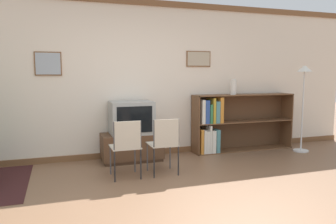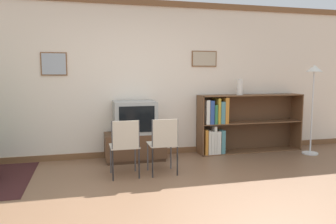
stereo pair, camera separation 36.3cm
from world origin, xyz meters
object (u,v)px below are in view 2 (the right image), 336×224
standing_lamp (313,86)px  television (135,117)px  tv_console (135,146)px  folding_chair_left (125,145)px  folding_chair_right (164,142)px  vase (240,87)px  bookshelf (232,124)px

standing_lamp → television: bearing=173.2°
tv_console → folding_chair_left: bearing=-106.8°
folding_chair_left → standing_lamp: (3.42, 0.53, 0.76)m
folding_chair_right → standing_lamp: 3.01m
television → standing_lamp: (3.14, -0.38, 0.50)m
television → folding_chair_right: (0.28, -0.91, -0.25)m
tv_console → vase: (1.94, 0.08, 0.98)m
folding_chair_left → standing_lamp: bearing=8.9°
tv_console → folding_chair_left: size_ratio=1.21×
vase → standing_lamp: standing_lamp is taller
tv_console → television: bearing=-90.0°
television → folding_chair_right: size_ratio=0.85×
folding_chair_right → standing_lamp: standing_lamp is taller
tv_console → television: television is taller
tv_console → folding_chair_right: 0.98m
folding_chair_left → standing_lamp: 3.54m
television → standing_lamp: size_ratio=0.43×
folding_chair_left → vase: size_ratio=2.90×
television → folding_chair_left: size_ratio=0.85×
tv_console → bookshelf: (1.81, 0.10, 0.29)m
bookshelf → vase: vase is taller
tv_console → standing_lamp: (3.14, -0.38, 1.00)m
standing_lamp → bookshelf: bearing=160.3°
television → vase: bearing=2.3°
folding_chair_left → folding_chair_right: same height
tv_console → bookshelf: 1.84m
tv_console → vase: size_ratio=3.51×
folding_chair_left → folding_chair_right: size_ratio=1.00×
bookshelf → folding_chair_right: bearing=-146.8°
television → vase: (1.94, 0.08, 0.48)m
bookshelf → standing_lamp: size_ratio=1.24×
vase → bookshelf: bearing=170.9°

